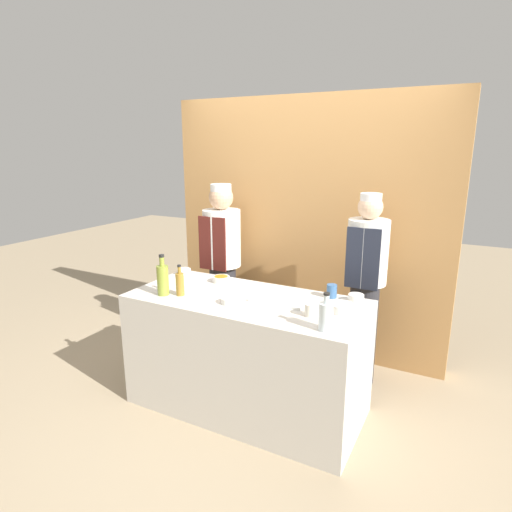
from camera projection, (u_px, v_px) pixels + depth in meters
name	position (u px, v px, depth m)	size (l,w,h in m)	color
ground_plane	(247.00, 405.00, 3.33)	(14.00, 14.00, 0.00)	tan
cabinet_wall	(306.00, 228.00, 4.05)	(2.67, 0.18, 2.40)	#B7844C
counter	(246.00, 353.00, 3.22)	(1.73, 0.78, 0.89)	beige
sauce_bowl_orange	(221.00, 279.00, 3.47)	(0.14, 0.14, 0.05)	white
sauce_bowl_green	(184.00, 271.00, 3.68)	(0.11, 0.11, 0.05)	white
sauce_bowl_white	(356.00, 298.00, 3.02)	(0.11, 0.11, 0.06)	white
sauce_bowl_yellow	(230.00, 300.00, 3.00)	(0.12, 0.12, 0.04)	white
sauce_bowl_purple	(341.00, 307.00, 2.84)	(0.16, 0.16, 0.06)	white
cutting_board	(280.00, 299.00, 3.05)	(0.40, 0.24, 0.02)	white
bottle_clear	(326.00, 316.00, 2.54)	(0.08, 0.08, 0.24)	silver
bottle_vinegar	(180.00, 283.00, 3.14)	(0.06, 0.06, 0.23)	olive
bottle_oil	(163.00, 279.00, 3.15)	(0.09, 0.09, 0.31)	olive
cup_cream	(310.00, 310.00, 2.77)	(0.08, 0.08, 0.08)	silver
cup_blue	(332.00, 291.00, 3.10)	(0.07, 0.07, 0.10)	#386093
chef_left	(222.00, 262.00, 4.07)	(0.35, 0.35, 1.62)	#28282D
chef_right	(365.00, 284.00, 3.46)	(0.33, 0.33, 1.60)	#28282D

